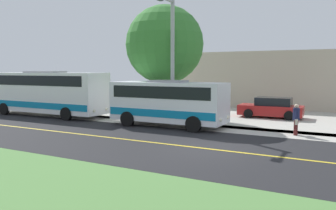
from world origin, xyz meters
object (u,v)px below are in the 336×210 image
Objects in this scene: pedestrian_with_bags at (296,119)px; tree_curbside at (165,45)px; parked_car_near at (271,108)px; commercial_building at (265,79)px; shuttle_bus_front at (168,101)px; transit_bus_rear at (46,91)px; street_light_pole at (172,56)px.

tree_curbside is (-2.32, -9.01, 4.26)m from pedestrian_with_bags.
parked_car_near is 0.25× the size of commercial_building.
shuttle_bus_front is 0.69× the size of transit_bus_rear.
tree_curbside reaches higher than shuttle_bus_front.
transit_bus_rear is at bearing -65.94° from parked_car_near.
commercial_building is (-14.00, 4.01, -2.61)m from tree_curbside.
transit_bus_rear is 1.31× the size of tree_curbside.
tree_curbside is at bearing -144.11° from street_light_pole.
commercial_building is at bearing 172.62° from shuttle_bus_front.
tree_curbside is (3.79, -6.60, 4.44)m from parked_car_near.
parked_car_near is (-6.72, 15.05, -1.12)m from transit_bus_rear.
tree_curbside is at bearing -60.12° from parked_car_near.
street_light_pole reaches higher than commercial_building.
transit_bus_rear is 6.30× the size of pedestrian_with_bags.
commercial_building is (-16.93, 12.47, 0.71)m from transit_bus_rear.
street_light_pole is (0.21, -7.18, 3.32)m from pedestrian_with_bags.
commercial_building reaches higher than pedestrian_with_bags.
shuttle_bus_front is 17.11m from commercial_building.
tree_curbside is 14.79m from commercial_building.
street_light_pole is at bearing -88.33° from pedestrian_with_bags.
tree_curbside reaches higher than transit_bus_rear.
tree_curbside is at bearing 109.11° from transit_bus_rear.
pedestrian_with_bags is 0.37× the size of parked_car_near.
street_light_pole is at bearing 178.08° from shuttle_bus_front.
street_light_pole reaches higher than pedestrian_with_bags.
parked_car_near is (-6.73, 4.78, -0.84)m from shuttle_bus_front.
tree_curbside reaches higher than street_light_pole.
tree_curbside is at bearing -104.43° from pedestrian_with_bags.
pedestrian_with_bags is 0.21× the size of tree_curbside.
street_light_pole is 3.26m from tree_curbside.
commercial_building is at bearing 172.49° from street_light_pole.
commercial_building is at bearing 143.64° from transit_bus_rear.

